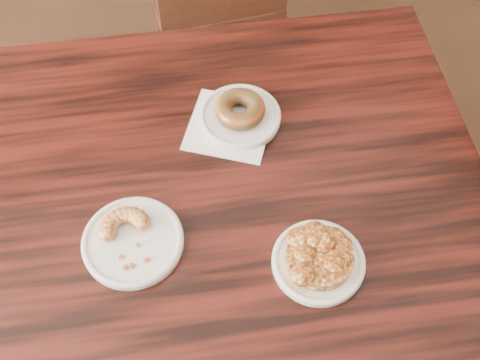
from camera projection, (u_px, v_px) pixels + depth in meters
name	position (u px, v px, depth m)	size (l,w,h in m)	color
floor	(269.00, 301.00, 1.79)	(5.00, 5.00, 0.00)	black
cafe_table	(231.00, 297.00, 1.40)	(1.00, 1.00, 0.75)	black
napkin	(230.00, 125.00, 1.19)	(0.16, 0.16, 0.00)	white
plate_donut	(240.00, 117.00, 1.20)	(0.16, 0.16, 0.01)	silver
plate_cruller	(133.00, 242.00, 1.05)	(0.18, 0.18, 0.01)	white
plate_fritter	(318.00, 262.00, 1.03)	(0.16, 0.16, 0.01)	white
glazed_donut	(240.00, 109.00, 1.18)	(0.10, 0.10, 0.04)	#8E3E14
apple_fritter	(320.00, 256.00, 1.01)	(0.16, 0.16, 0.04)	#481507
cruller_fragment	(131.00, 236.00, 1.03)	(0.10, 0.10, 0.03)	#603513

